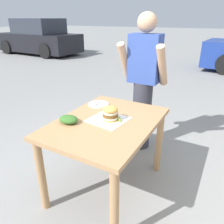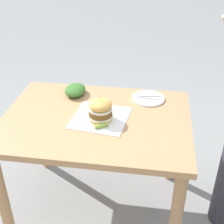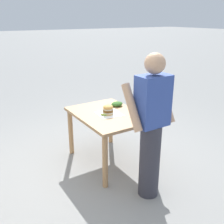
{
  "view_description": "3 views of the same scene",
  "coord_description": "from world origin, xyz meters",
  "px_view_note": "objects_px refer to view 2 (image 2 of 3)",
  "views": [
    {
      "loc": [
        0.92,
        -1.55,
        1.62
      ],
      "look_at": [
        0.0,
        0.1,
        0.81
      ],
      "focal_mm": 35.0,
      "sensor_mm": 36.0,
      "label": 1
    },
    {
      "loc": [
        1.58,
        0.34,
        1.79
      ],
      "look_at": [
        0.0,
        0.1,
        0.81
      ],
      "focal_mm": 50.0,
      "sensor_mm": 36.0,
      "label": 2
    },
    {
      "loc": [
        1.78,
        2.93,
        2.03
      ],
      "look_at": [
        0.0,
        0.1,
        0.81
      ],
      "focal_mm": 42.0,
      "sensor_mm": 36.0,
      "label": 3
    }
  ],
  "objects_px": {
    "patio_table": "(96,134)",
    "pickle_spear": "(101,126)",
    "sandwich": "(100,110)",
    "side_salad": "(75,90)",
    "side_plate_with_forks": "(148,98)"
  },
  "relations": [
    {
      "from": "sandwich",
      "to": "side_plate_with_forks",
      "type": "height_order",
      "value": "sandwich"
    },
    {
      "from": "patio_table",
      "to": "pickle_spear",
      "type": "distance_m",
      "value": 0.18
    },
    {
      "from": "patio_table",
      "to": "side_salad",
      "type": "bearing_deg",
      "value": -144.33
    },
    {
      "from": "pickle_spear",
      "to": "side_salad",
      "type": "height_order",
      "value": "side_salad"
    },
    {
      "from": "sandwich",
      "to": "side_salad",
      "type": "xyz_separation_m",
      "value": [
        -0.3,
        -0.23,
        -0.04
      ]
    },
    {
      "from": "pickle_spear",
      "to": "patio_table",
      "type": "bearing_deg",
      "value": -153.81
    },
    {
      "from": "sandwich",
      "to": "side_salad",
      "type": "height_order",
      "value": "sandwich"
    },
    {
      "from": "patio_table",
      "to": "pickle_spear",
      "type": "xyz_separation_m",
      "value": [
        0.11,
        0.05,
        0.14
      ]
    },
    {
      "from": "sandwich",
      "to": "side_salad",
      "type": "distance_m",
      "value": 0.38
    },
    {
      "from": "patio_table",
      "to": "sandwich",
      "type": "height_order",
      "value": "sandwich"
    },
    {
      "from": "pickle_spear",
      "to": "sandwich",
      "type": "bearing_deg",
      "value": -167.61
    },
    {
      "from": "pickle_spear",
      "to": "side_salad",
      "type": "xyz_separation_m",
      "value": [
        -0.38,
        -0.25,
        0.02
      ]
    },
    {
      "from": "patio_table",
      "to": "side_salad",
      "type": "relative_size",
      "value": 6.41
    },
    {
      "from": "side_plate_with_forks",
      "to": "pickle_spear",
      "type": "bearing_deg",
      "value": -33.32
    },
    {
      "from": "pickle_spear",
      "to": "side_salad",
      "type": "bearing_deg",
      "value": -146.76
    }
  ]
}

